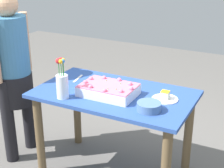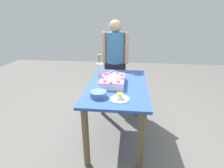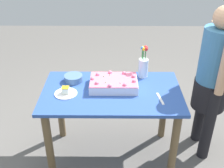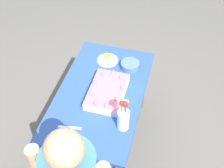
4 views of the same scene
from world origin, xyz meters
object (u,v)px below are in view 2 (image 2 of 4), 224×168
Objects in this scene: sheet_cake at (113,81)px; cake_knife at (128,74)px; serving_plate_with_slice at (120,98)px; person_standing at (115,59)px; flower_vase at (100,68)px; fruit_bowl at (98,94)px.

sheet_cake is 0.44m from cake_knife.
serving_plate_with_slice is at bearing 15.57° from sheet_cake.
cake_knife is 0.12× the size of person_standing.
flower_vase is 0.67m from fruit_bowl.
sheet_cake is 2.33× the size of cake_knife.
cake_knife is at bearing 174.90° from serving_plate_with_slice.
serving_plate_with_slice is (0.42, 0.12, -0.03)m from sheet_cake.
cake_knife is 0.57m from person_standing.
flower_vase is at bearing -13.78° from person_standing.
sheet_cake is 2.47× the size of fruit_bowl.
cake_knife is (-0.81, 0.07, -0.02)m from serving_plate_with_slice.
flower_vase is (-0.28, -0.20, 0.08)m from sheet_cake.
cake_knife is at bearing 158.88° from fruit_bowl.
person_standing reaches higher than serving_plate_with_slice.
sheet_cake is 0.29× the size of person_standing.
sheet_cake is at bearing 163.69° from fruit_bowl.
sheet_cake is 0.39m from fruit_bowl.
serving_plate_with_slice is at bearing 75.77° from cake_knife.
fruit_bowl is at bearing -2.60° from person_standing.
fruit_bowl is (0.78, -0.30, 0.03)m from cake_knife.
cake_knife is 0.43m from flower_vase.
sheet_cake is at bearing 35.95° from flower_vase.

